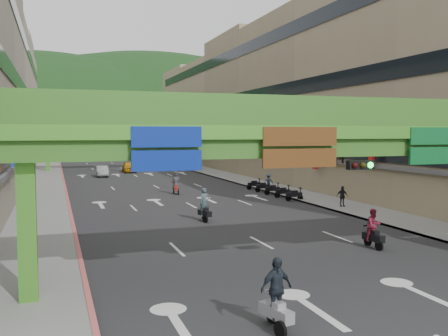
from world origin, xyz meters
TOP-DOWN VIEW (x-y plane):
  - ground at (0.00, 0.00)m, footprint 320.00×320.00m
  - road_slab at (0.00, 50.00)m, footprint 18.00×140.00m
  - sidewalk_left at (-11.00, 50.00)m, footprint 4.00×140.00m
  - sidewalk_right at (11.00, 50.00)m, footprint 4.00×140.00m
  - curb_left at (-9.10, 50.00)m, footprint 0.20×140.00m
  - curb_right at (9.10, 50.00)m, footprint 0.20×140.00m
  - building_row_right at (18.93, 50.00)m, footprint 12.80×95.00m
  - overpass_near at (0.93, 5.38)m, footprint 28.00×12.27m
  - overpass_far at (0.00, 65.00)m, footprint 28.00×2.20m
  - hill_left at (-15.00, 160.00)m, footprint 168.00×140.00m
  - hill_right at (25.00, 180.00)m, footprint 208.00×176.00m
  - bunting_string at (0.00, 30.00)m, footprint 26.00×0.36m
  - scooter_rider_near at (-1.00, 18.94)m, footprint 0.76×1.59m
  - scooter_rider_mid at (4.79, 9.10)m, footprint 0.85×1.60m
  - scooter_rider_left at (-4.12, 1.28)m, footprint 1.14×1.58m
  - scooter_rider_far at (0.50, 33.23)m, footprint 0.96×1.59m
  - parked_scooter_row at (8.80, 30.00)m, footprint 1.60×9.35m
  - car_silver at (-4.26, 54.16)m, footprint 1.61×4.26m
  - car_yellow at (0.02, 59.98)m, footprint 1.97×4.55m
  - pedestrian_dark at (10.38, 20.84)m, footprint 0.94×0.48m
  - pedestrian_blue at (9.80, 33.15)m, footprint 0.82×0.67m

SIDE VIEW (x-z plane):
  - ground at x=0.00m, z-range 0.00..0.00m
  - hill_left at x=-15.00m, z-range -56.00..56.00m
  - hill_right at x=25.00m, z-range -64.00..64.00m
  - road_slab at x=0.00m, z-range 0.00..0.02m
  - sidewalk_left at x=-11.00m, z-range 0.00..0.15m
  - sidewalk_right at x=11.00m, z-range 0.00..0.15m
  - curb_left at x=-9.10m, z-range 0.00..0.18m
  - curb_right at x=9.10m, z-range 0.00..0.18m
  - parked_scooter_row at x=8.80m, z-range -0.02..1.06m
  - car_silver at x=-4.26m, z-range 0.00..1.39m
  - pedestrian_blue at x=9.80m, z-range 0.00..1.51m
  - car_yellow at x=0.02m, z-range 0.00..1.53m
  - pedestrian_dark at x=10.38m, z-range 0.00..1.55m
  - scooter_rider_mid at x=4.79m, z-range 0.03..2.00m
  - scooter_rider_near at x=-1.00m, z-range -0.06..2.12m
  - scooter_rider_far at x=0.50m, z-range 0.02..2.17m
  - scooter_rider_left at x=-4.12m, z-range 0.01..2.19m
  - overpass_near at x=0.93m, z-range 1.66..8.76m
  - overpass_far at x=0.00m, z-range 1.85..8.95m
  - bunting_string at x=0.00m, z-range 5.73..6.19m
  - building_row_right at x=18.93m, z-range -0.04..18.96m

